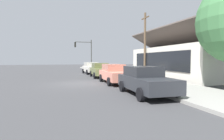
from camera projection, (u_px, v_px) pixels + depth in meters
name	position (u px, v px, depth m)	size (l,w,h in m)	color
ground_plane	(81.00, 83.00, 15.47)	(120.00, 120.00, 0.00)	#424244
sidewalk_curb	(143.00, 80.00, 17.06)	(60.00, 4.20, 0.16)	#A3A099
car_ivory	(91.00, 68.00, 26.14)	(4.64, 2.22, 1.59)	silver
car_olive	(100.00, 70.00, 20.88)	(4.43, 2.12, 1.59)	olive
car_coral	(114.00, 74.00, 15.64)	(4.72, 2.01, 1.59)	#EA8C75
car_charcoal	(145.00, 80.00, 10.52)	(4.62, 2.19, 1.59)	#2D3035
storefront_building	(185.00, 61.00, 20.96)	(13.54, 7.45, 5.36)	silver
traffic_light_main	(85.00, 50.00, 30.31)	(0.37, 2.79, 5.20)	#383833
utility_pole_wooden	(145.00, 43.00, 22.18)	(1.80, 0.24, 7.50)	brown
fire_hydrant_red	(122.00, 75.00, 18.26)	(0.22, 0.22, 0.71)	red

